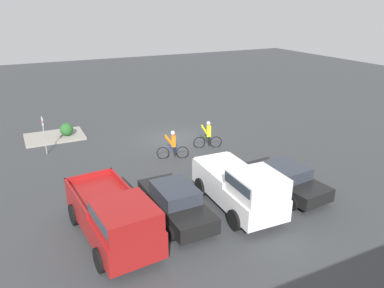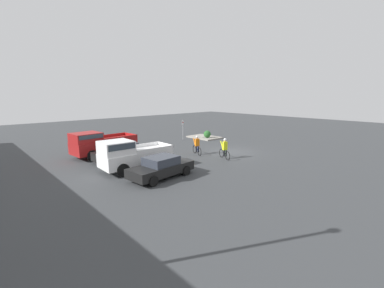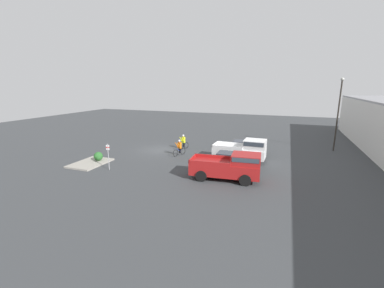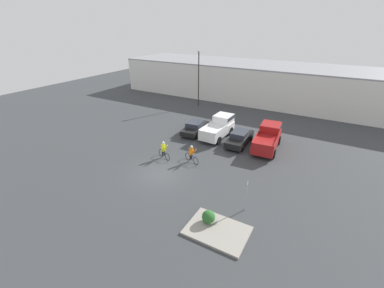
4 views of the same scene
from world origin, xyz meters
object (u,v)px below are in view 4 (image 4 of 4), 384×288
at_px(pickup_truck_1, 268,137).
at_px(cyclist_0, 192,154).
at_px(pickup_truck_0, 219,126).
at_px(fire_lane_sign, 247,193).
at_px(shrub, 209,217).
at_px(cyclist_1, 164,150).
at_px(sedan_1, 240,138).
at_px(lamppost, 199,75).
at_px(sedan_0, 195,127).

height_order(pickup_truck_1, cyclist_0, pickup_truck_1).
distance_m(pickup_truck_0, fire_lane_sign, 12.82).
bearing_deg(pickup_truck_0, shrub, -68.20).
relative_size(fire_lane_sign, shrub, 2.77).
bearing_deg(shrub, cyclist_1, 142.64).
xyz_separation_m(pickup_truck_0, shrub, (5.32, -13.29, -0.58)).
bearing_deg(pickup_truck_0, pickup_truck_1, -1.71).
xyz_separation_m(sedan_1, shrub, (2.53, -12.43, -0.14)).
relative_size(sedan_1, shrub, 5.42).
relative_size(pickup_truck_0, cyclist_1, 2.92).
bearing_deg(shrub, sedan_1, 101.50).
height_order(pickup_truck_0, shrub, pickup_truck_0).
relative_size(sedan_1, pickup_truck_1, 0.83).
bearing_deg(sedan_1, cyclist_1, -128.08).
distance_m(pickup_truck_1, lamppost, 16.46).
xyz_separation_m(sedan_1, lamppost, (-10.40, 9.92, 3.97)).
bearing_deg(lamppost, pickup_truck_0, -49.96).
distance_m(sedan_0, cyclist_1, 6.85).
bearing_deg(shrub, cyclist_0, 127.59).
distance_m(cyclist_1, shrub, 9.66).
height_order(fire_lane_sign, lamppost, lamppost).
height_order(sedan_0, fire_lane_sign, fire_lane_sign).
bearing_deg(shrub, pickup_truck_0, 111.80).
xyz_separation_m(cyclist_1, fire_lane_sign, (9.27, -3.36, 0.57)).
xyz_separation_m(cyclist_0, fire_lane_sign, (6.60, -4.00, 0.58)).
xyz_separation_m(pickup_truck_1, fire_lane_sign, (1.36, -10.63, 0.29)).
relative_size(sedan_0, lamppost, 0.56).
bearing_deg(lamppost, sedan_1, -43.64).
bearing_deg(pickup_truck_1, sedan_0, -177.09).
bearing_deg(pickup_truck_1, cyclist_0, -128.34).
xyz_separation_m(sedan_0, sedan_1, (5.60, -0.27, 0.02)).
height_order(fire_lane_sign, shrub, fire_lane_sign).
height_order(pickup_truck_0, lamppost, lamppost).
bearing_deg(fire_lane_sign, cyclist_1, 160.06).
relative_size(lamppost, shrub, 9.51).
relative_size(pickup_truck_0, sedan_1, 1.10).
bearing_deg(cyclist_1, shrub, -37.36).
height_order(pickup_truck_1, lamppost, lamppost).
relative_size(pickup_truck_0, shrub, 5.98).
bearing_deg(lamppost, cyclist_1, -72.34).
xyz_separation_m(fire_lane_sign, lamppost, (-14.52, 19.85, 3.26)).
distance_m(sedan_1, shrub, 12.69).
xyz_separation_m(pickup_truck_0, cyclist_1, (-2.36, -7.43, -0.29)).
xyz_separation_m(lamppost, shrub, (12.93, -22.35, -4.11)).
relative_size(sedan_1, cyclist_1, 2.65).
relative_size(cyclist_0, cyclist_1, 1.02).
relative_size(sedan_0, shrub, 5.32).
height_order(cyclist_1, fire_lane_sign, fire_lane_sign).
distance_m(sedan_0, shrub, 15.08).
bearing_deg(pickup_truck_1, cyclist_1, -137.46).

